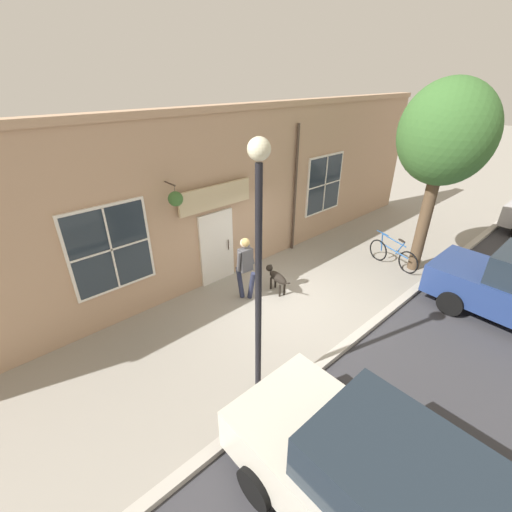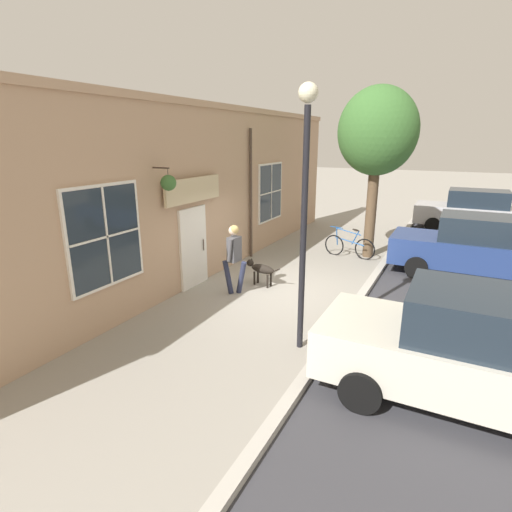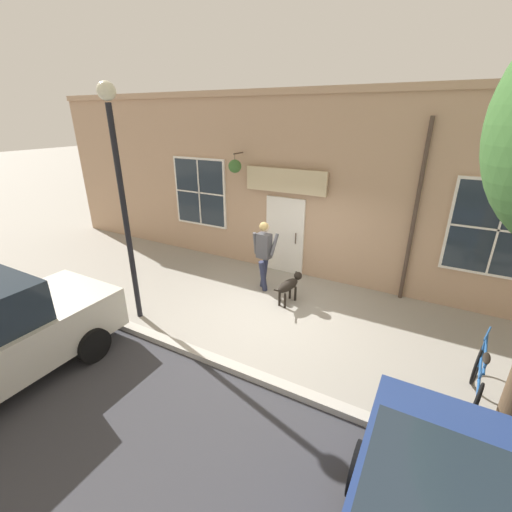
# 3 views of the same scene
# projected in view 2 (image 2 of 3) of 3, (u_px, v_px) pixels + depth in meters

# --- Properties ---
(ground_plane) EXTENTS (90.00, 90.00, 0.00)m
(ground_plane) POSITION_uv_depth(u_px,v_px,m) (281.00, 289.00, 10.39)
(ground_plane) COLOR gray
(storefront_facade) EXTENTS (0.95, 18.00, 4.69)m
(storefront_facade) POSITION_uv_depth(u_px,v_px,m) (203.00, 194.00, 10.74)
(storefront_facade) COLOR tan
(storefront_facade) RESTS_ON ground_plane
(pedestrian_walking) EXTENTS (0.63, 0.58, 1.77)m
(pedestrian_walking) POSITION_uv_depth(u_px,v_px,m) (234.00, 253.00, 9.84)
(pedestrian_walking) COLOR #282D47
(pedestrian_walking) RESTS_ON ground_plane
(dog_on_leash) EXTENTS (1.12, 0.38, 0.67)m
(dog_on_leash) POSITION_uv_depth(u_px,v_px,m) (261.00, 269.00, 10.59)
(dog_on_leash) COLOR black
(dog_on_leash) RESTS_ON ground_plane
(street_tree_by_curb) EXTENTS (2.44, 2.19, 5.33)m
(street_tree_by_curb) POSITION_uv_depth(u_px,v_px,m) (377.00, 135.00, 12.25)
(street_tree_by_curb) COLOR brown
(street_tree_by_curb) RESTS_ON ground_plane
(leaning_bicycle) EXTENTS (1.73, 0.28, 1.00)m
(leaning_bicycle) POSITION_uv_depth(u_px,v_px,m) (349.00, 246.00, 13.15)
(leaning_bicycle) COLOR black
(leaning_bicycle) RESTS_ON ground_plane
(parked_car_nearest_curb) EXTENTS (4.30, 1.95, 1.75)m
(parked_car_nearest_curb) POSITION_uv_depth(u_px,v_px,m) (476.00, 351.00, 5.65)
(parked_car_nearest_curb) COLOR beige
(parked_car_nearest_curb) RESTS_ON ground_plane
(parked_car_mid_block) EXTENTS (4.30, 1.95, 1.75)m
(parked_car_mid_block) POSITION_uv_depth(u_px,v_px,m) (475.00, 246.00, 11.13)
(parked_car_mid_block) COLOR navy
(parked_car_mid_block) RESTS_ON ground_plane
(parked_car_far_end) EXTENTS (4.30, 1.95, 1.75)m
(parked_car_far_end) POSITION_uv_depth(u_px,v_px,m) (472.00, 211.00, 16.66)
(parked_car_far_end) COLOR #B7B7BC
(parked_car_far_end) RESTS_ON ground_plane
(street_lamp) EXTENTS (0.32, 0.32, 4.63)m
(street_lamp) POSITION_uv_depth(u_px,v_px,m) (305.00, 184.00, 6.68)
(street_lamp) COLOR black
(street_lamp) RESTS_ON ground_plane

